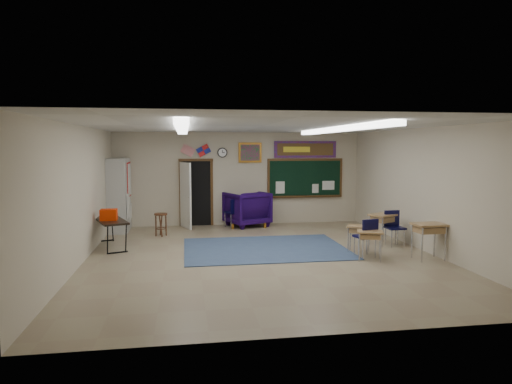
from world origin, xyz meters
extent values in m
plane|color=gray|center=(0.00, 0.00, 0.00)|extent=(9.00, 9.00, 0.00)
cube|color=#BAB097|center=(0.00, 4.50, 1.50)|extent=(8.00, 0.04, 3.00)
cube|color=#BAB097|center=(0.00, -4.50, 1.50)|extent=(8.00, 0.04, 3.00)
cube|color=#BAB097|center=(-4.00, 0.00, 1.50)|extent=(0.04, 9.00, 3.00)
cube|color=#BAB097|center=(4.00, 0.00, 1.50)|extent=(0.04, 9.00, 3.00)
cube|color=silver|center=(0.00, 0.00, 3.00)|extent=(8.00, 9.00, 0.04)
cube|color=#354965|center=(0.20, 0.80, 0.01)|extent=(4.00, 3.00, 0.02)
cube|color=black|center=(-1.40, 4.49, 1.05)|extent=(0.95, 0.04, 2.10)
cube|color=silver|center=(-1.75, 4.05, 1.03)|extent=(0.35, 0.86, 2.05)
cube|color=#4E3116|center=(2.20, 4.47, 1.50)|extent=(2.55, 0.05, 1.30)
cube|color=black|center=(2.20, 4.46, 1.50)|extent=(2.40, 0.03, 1.15)
cube|color=#4E3116|center=(2.20, 4.41, 0.90)|extent=(2.40, 0.12, 0.04)
cube|color=#9D170D|center=(2.20, 4.47, 2.45)|extent=(2.10, 0.04, 0.55)
cube|color=brown|center=(2.20, 4.46, 2.45)|extent=(1.90, 0.03, 0.40)
cube|color=#99611D|center=(0.35, 4.47, 2.35)|extent=(0.75, 0.05, 0.65)
cube|color=#A51466|center=(0.35, 4.46, 2.35)|extent=(0.62, 0.03, 0.52)
cylinder|color=black|center=(-0.55, 4.47, 2.35)|extent=(0.32, 0.05, 0.32)
cylinder|color=white|center=(-0.55, 4.45, 2.35)|extent=(0.26, 0.02, 0.26)
cube|color=#A5A6A1|center=(-3.72, 3.85, 1.10)|extent=(0.55, 1.25, 2.20)
imported|color=#170538|center=(0.20, 4.15, 0.56)|extent=(1.57, 1.59, 1.12)
cube|color=#A4814C|center=(2.37, 0.08, 0.63)|extent=(0.67, 0.61, 0.04)
cube|color=brown|center=(2.37, 0.08, 0.54)|extent=(0.57, 0.53, 0.11)
cube|color=#A4814C|center=(3.32, 0.84, 0.78)|extent=(0.82, 0.75, 0.04)
cube|color=brown|center=(3.32, 0.84, 0.67)|extent=(0.71, 0.64, 0.13)
cube|color=#A4814C|center=(2.31, -0.71, 0.65)|extent=(0.66, 0.58, 0.04)
cube|color=brown|center=(2.31, -0.71, 0.56)|extent=(0.57, 0.49, 0.11)
cube|color=#A4814C|center=(3.65, -0.85, 0.80)|extent=(0.71, 0.55, 0.05)
cube|color=brown|center=(3.65, -0.85, 0.69)|extent=(0.62, 0.46, 0.14)
cube|color=black|center=(-3.65, 1.60, 0.70)|extent=(1.15, 1.85, 0.05)
cube|color=red|center=(-3.63, 1.35, 0.86)|extent=(0.39, 0.29, 0.27)
cylinder|color=#502B18|center=(-2.45, 2.87, 0.63)|extent=(0.37, 0.37, 0.04)
torus|color=#502B18|center=(-2.45, 2.87, 0.22)|extent=(0.30, 0.30, 0.02)
camera|label=1|loc=(-1.76, -10.22, 2.54)|focal=32.00mm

